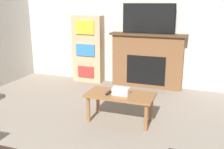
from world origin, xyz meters
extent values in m
cube|color=beige|center=(0.00, 4.70, 1.35)|extent=(6.04, 0.06, 2.70)
cube|color=brown|center=(0.20, 4.56, 0.50)|extent=(1.36, 0.22, 1.01)
cube|color=black|center=(0.20, 4.44, 0.36)|extent=(0.75, 0.01, 0.55)
cube|color=#4C331E|center=(0.20, 4.54, 1.03)|extent=(1.46, 0.28, 0.04)
cube|color=black|center=(0.20, 4.54, 1.32)|extent=(0.98, 0.03, 0.55)
cube|color=black|center=(0.20, 4.52, 1.32)|extent=(0.94, 0.01, 0.51)
cube|color=brown|center=(0.19, 2.89, 0.39)|extent=(0.93, 0.46, 0.03)
cylinder|color=brown|center=(-0.22, 2.72, 0.19)|extent=(0.05, 0.05, 0.37)
cylinder|color=brown|center=(0.59, 2.72, 0.19)|extent=(0.05, 0.05, 0.37)
cylinder|color=brown|center=(-0.22, 3.06, 0.19)|extent=(0.05, 0.05, 0.37)
cylinder|color=brown|center=(0.59, 3.06, 0.19)|extent=(0.05, 0.05, 0.37)
cube|color=white|center=(0.20, 2.87, 0.45)|extent=(0.22, 0.12, 0.10)
cube|color=black|center=(0.03, 2.85, 0.41)|extent=(0.04, 0.15, 0.02)
cube|color=tan|center=(-1.04, 4.54, 0.68)|extent=(0.62, 0.26, 1.36)
cube|color=red|center=(-1.04, 4.39, 0.23)|extent=(0.35, 0.03, 0.22)
cube|color=#2D70B7|center=(-1.04, 4.39, 0.68)|extent=(0.40, 0.03, 0.23)
cube|color=gold|center=(-1.04, 4.39, 1.13)|extent=(0.39, 0.03, 0.27)
camera|label=1|loc=(1.22, -0.33, 1.61)|focal=42.00mm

